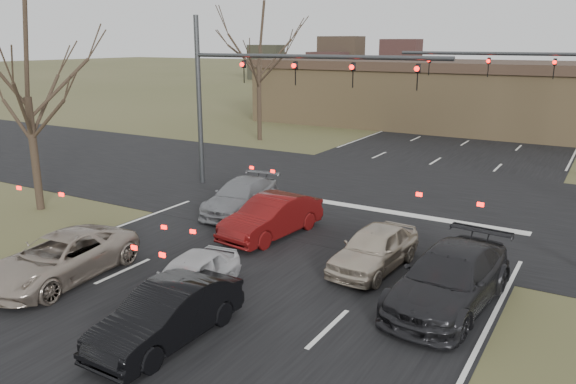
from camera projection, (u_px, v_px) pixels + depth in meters
name	position (u px, v px, depth m)	size (l,w,h in m)	color
ground	(134.00, 347.00, 12.94)	(360.00, 360.00, 0.00)	#484A27
road_main	(528.00, 104.00, 62.81)	(14.00, 300.00, 0.02)	black
road_cross	(378.00, 197.00, 25.41)	(200.00, 14.00, 0.02)	black
building	(517.00, 97.00, 42.85)	(42.40, 10.40, 5.30)	olive
mast_arm_near	(256.00, 82.00, 25.00)	(12.12, 0.24, 8.00)	#383A3D
mast_arm_far	(560.00, 79.00, 27.72)	(11.12, 0.24, 8.00)	#383A3D
tree_left_near	(22.00, 48.00, 21.87)	(5.10, 5.10, 8.50)	black
tree_left_far	(258.00, 33.00, 38.20)	(5.70, 5.70, 9.50)	black
car_silver_suv	(61.00, 258.00, 16.47)	(2.23, 4.84, 1.35)	gray
car_white_sedan	(190.00, 278.00, 15.18)	(1.48, 3.69, 1.26)	#BDBDBF
car_black_hatch	(167.00, 314.00, 13.03)	(1.44, 4.14, 1.36)	black
car_charcoal_sedan	(450.00, 278.00, 14.80)	(2.15, 5.29, 1.53)	black
car_grey_ahead	(241.00, 196.00, 23.01)	(1.85, 4.56, 1.32)	gray
car_red_ahead	(272.00, 217.00, 20.14)	(1.54, 4.41, 1.45)	#540C0C
car_silver_ahead	(374.00, 248.00, 17.22)	(1.60, 3.97, 1.35)	#BBAC97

